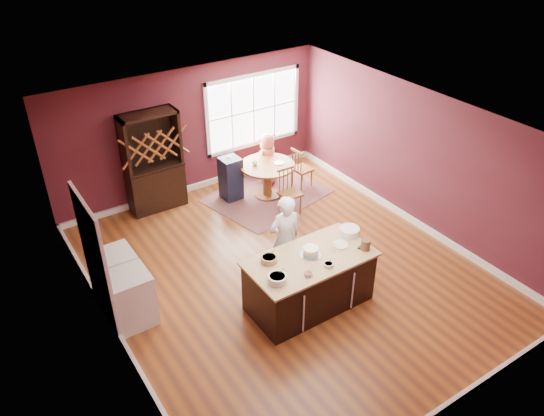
{
  "coord_description": "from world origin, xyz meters",
  "views": [
    {
      "loc": [
        -4.19,
        -5.94,
        5.81
      ],
      "look_at": [
        0.02,
        0.46,
        1.05
      ],
      "focal_mm": 35.0,
      "sensor_mm": 36.0,
      "label": 1
    }
  ],
  "objects": [
    {
      "name": "seated_woman",
      "position": [
        1.47,
        2.84,
        0.59
      ],
      "size": [
        0.67,
        0.55,
        1.18
      ],
      "primitive_type": "imported",
      "rotation": [
        0.0,
        0.0,
        3.49
      ],
      "color": "#D57159",
      "rests_on": "ground"
    },
    {
      "name": "doorway",
      "position": [
        -2.97,
        0.6,
        1.02
      ],
      "size": [
        0.08,
        1.26,
        2.13
      ],
      "primitive_type": null,
      "color": "white",
      "rests_on": "room_shell"
    },
    {
      "name": "bowl_olive",
      "position": [
        -0.07,
        -1.2,
        0.95
      ],
      "size": [
        0.15,
        0.15,
        0.06
      ],
      "primitive_type": "cylinder",
      "color": "beige",
      "rests_on": "kitchen_island"
    },
    {
      "name": "baker",
      "position": [
        -0.12,
        -0.12,
        0.8
      ],
      "size": [
        0.61,
        0.43,
        1.6
      ],
      "primitive_type": "imported",
      "rotation": [
        0.0,
        0.0,
        3.06
      ],
      "color": "silver",
      "rests_on": "ground"
    },
    {
      "name": "dining_table",
      "position": [
        1.14,
        2.35,
        0.53
      ],
      "size": [
        1.16,
        1.16,
        0.75
      ],
      "color": "#945F33",
      "rests_on": "ground"
    },
    {
      "name": "dinner_plate",
      "position": [
        0.42,
        -0.88,
        0.93
      ],
      "size": [
        0.25,
        0.25,
        0.02
      ],
      "primitive_type": "cylinder",
      "color": "#FDF8CA",
      "rests_on": "kitchen_island"
    },
    {
      "name": "drinking_glass",
      "position": [
        0.23,
        -0.96,
        0.99
      ],
      "size": [
        0.07,
        0.07,
        0.14
      ],
      "primitive_type": "cylinder",
      "color": "silver",
      "rests_on": "kitchen_island"
    },
    {
      "name": "toddler",
      "position": [
        0.39,
        2.7,
        0.81
      ],
      "size": [
        0.18,
        0.14,
        0.26
      ],
      "primitive_type": null,
      "color": "#8CA5BF",
      "rests_on": "high_chair"
    },
    {
      "name": "bowl_blue",
      "position": [
        -0.9,
        -1.07,
        0.97
      ],
      "size": [
        0.28,
        0.28,
        0.11
      ],
      "primitive_type": "cylinder",
      "color": "silver",
      "rests_on": "kitchen_island"
    },
    {
      "name": "dryer",
      "position": [
        -2.64,
        0.92,
        0.44
      ],
      "size": [
        0.61,
        0.59,
        0.88
      ],
      "primitive_type": "cube",
      "color": "white",
      "rests_on": "ground"
    },
    {
      "name": "washer",
      "position": [
        -2.64,
        0.28,
        0.45
      ],
      "size": [
        0.61,
        0.59,
        0.89
      ],
      "primitive_type": "cube",
      "color": "silver",
      "rests_on": "ground"
    },
    {
      "name": "rug",
      "position": [
        1.14,
        2.35,
        0.01
      ],
      "size": [
        2.73,
        2.32,
        0.01
      ],
      "primitive_type": "cube",
      "rotation": [
        0.0,
        0.0,
        0.22
      ],
      "color": "brown",
      "rests_on": "ground"
    },
    {
      "name": "layer_cake",
      "position": [
        -0.12,
        -0.83,
        0.99
      ],
      "size": [
        0.34,
        0.34,
        0.14
      ],
      "primitive_type": null,
      "color": "white",
      "rests_on": "kitchen_island"
    },
    {
      "name": "white_tub",
      "position": [
        0.74,
        -0.72,
        0.98
      ],
      "size": [
        0.33,
        0.33,
        0.11
      ],
      "primitive_type": "cylinder",
      "color": "white",
      "rests_on": "kitchen_island"
    },
    {
      "name": "bowl_pink",
      "position": [
        -0.45,
        -1.21,
        0.95
      ],
      "size": [
        0.14,
        0.14,
        0.05
      ],
      "primitive_type": "cylinder",
      "color": "white",
      "rests_on": "kitchen_island"
    },
    {
      "name": "chair_north",
      "position": [
        1.49,
        3.14,
        0.54
      ],
      "size": [
        0.53,
        0.51,
        1.09
      ],
      "primitive_type": null,
      "rotation": [
        0.0,
        0.0,
        3.32
      ],
      "color": "brown",
      "rests_on": "ground"
    },
    {
      "name": "table_cup",
      "position": [
        0.91,
        2.48,
        0.8
      ],
      "size": [
        0.14,
        0.14,
        0.1
      ],
      "primitive_type": "imported",
      "rotation": [
        0.0,
        0.0,
        0.14
      ],
      "color": "white",
      "rests_on": "dining_table"
    },
    {
      "name": "window",
      "position": [
        1.5,
        3.47,
        1.5
      ],
      "size": [
        2.36,
        0.1,
        1.66
      ],
      "primitive_type": null,
      "color": "white",
      "rests_on": "room_shell"
    },
    {
      "name": "stoneware_crock",
      "position": [
        0.67,
        -1.17,
        1.01
      ],
      "size": [
        0.15,
        0.15,
        0.18
      ],
      "primitive_type": "cylinder",
      "color": "brown",
      "rests_on": "kitchen_island"
    },
    {
      "name": "chair_south",
      "position": [
        1.16,
        1.53,
        0.48
      ],
      "size": [
        0.42,
        0.4,
        0.97
      ],
      "primitive_type": null,
      "rotation": [
        0.0,
        0.0,
        -0.03
      ],
      "color": "olive",
      "rests_on": "ground"
    },
    {
      "name": "table_plate",
      "position": [
        1.38,
        2.27,
        0.76
      ],
      "size": [
        0.21,
        0.21,
        0.02
      ],
      "primitive_type": "cylinder",
      "color": "beige",
      "rests_on": "dining_table"
    },
    {
      "name": "toy_figurine",
      "position": [
        0.61,
        -1.11,
        0.96
      ],
      "size": [
        0.05,
        0.05,
        0.08
      ],
      "primitive_type": null,
      "color": "yellow",
      "rests_on": "kitchen_island"
    },
    {
      "name": "high_chair",
      "position": [
        0.45,
        2.7,
        0.49
      ],
      "size": [
        0.41,
        0.41,
        0.98
      ],
      "primitive_type": null,
      "rotation": [
        0.0,
        0.0,
        0.04
      ],
      "color": "black",
      "rests_on": "ground"
    },
    {
      "name": "chair_east",
      "position": [
        2.01,
        2.29,
        0.46
      ],
      "size": [
        0.41,
        0.42,
        0.93
      ],
      "primitive_type": null,
      "rotation": [
        0.0,
        0.0,
        1.67
      ],
      "color": "brown",
      "rests_on": "ground"
    },
    {
      "name": "hutch",
      "position": [
        -0.99,
        3.22,
        1.04
      ],
      "size": [
        1.13,
        0.47,
        2.07
      ],
      "primitive_type": "cube",
      "color": "black",
      "rests_on": "ground"
    },
    {
      "name": "kitchen_island",
      "position": [
        -0.17,
        -0.88,
        0.44
      ],
      "size": [
        1.98,
        1.04,
        0.92
      ],
      "color": "black",
      "rests_on": "ground"
    },
    {
      "name": "room_shell",
      "position": [
        0.0,
        0.0,
        1.35
      ],
      "size": [
        7.0,
        7.0,
        7.0
      ],
      "color": "brown",
      "rests_on": "ground"
    },
    {
      "name": "bowl_yellow",
      "position": [
        -0.75,
        -0.62,
        0.97
      ],
      "size": [
        0.25,
        0.25,
        0.09
      ],
      "primitive_type": "cylinder",
      "color": "#B1793D",
      "rests_on": "kitchen_island"
    }
  ]
}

